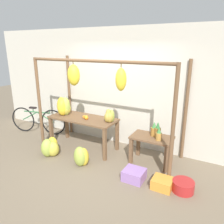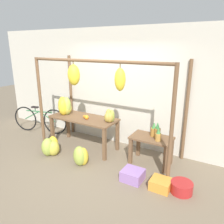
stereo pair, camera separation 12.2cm
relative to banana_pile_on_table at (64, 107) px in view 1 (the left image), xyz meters
name	(u,v)px [view 1 (the left image)]	position (x,y,z in m)	size (l,w,h in m)	color
ground_plane	(86,170)	(1.17, -0.77, -0.96)	(20.00, 20.00, 0.00)	#756651
shop_wall_back	(122,88)	(1.17, 0.77, 0.44)	(8.00, 0.08, 2.80)	beige
stall_awning	(100,90)	(1.13, -0.15, 0.55)	(3.15, 1.22, 2.13)	brown
display_table_main	(83,122)	(0.53, 0.05, -0.31)	(1.61, 0.67, 0.77)	brown
display_table_side	(152,143)	(2.19, 0.13, -0.50)	(0.84, 0.51, 0.60)	brown
banana_pile_on_table	(64,107)	(0.00, 0.00, 0.00)	(0.40, 0.42, 0.44)	#9EB247
orange_pile	(86,117)	(0.65, -0.01, -0.15)	(0.18, 0.13, 0.10)	orange
pineapple_cluster	(157,131)	(2.27, 0.14, -0.24)	(0.28, 0.30, 0.33)	#A3702D
banana_pile_ground_left	(50,147)	(0.09, -0.63, -0.77)	(0.48, 0.46, 0.41)	gold
banana_pile_ground_right	(82,157)	(0.98, -0.64, -0.77)	(0.36, 0.39, 0.42)	gold
fruit_crate_white	(134,175)	(2.12, -0.60, -0.86)	(0.38, 0.35, 0.20)	#9970B7
blue_bucket	(183,186)	(2.98, -0.51, -0.87)	(0.37, 0.37, 0.19)	#AD2323
parked_bicycle	(38,120)	(-1.15, 0.20, -0.59)	(1.63, 0.44, 0.75)	black
papaya_pile	(109,117)	(1.22, 0.07, -0.07)	(0.26, 0.25, 0.29)	#B2993D
fruit_crate_purple	(162,183)	(2.65, -0.59, -0.87)	(0.34, 0.31, 0.18)	orange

